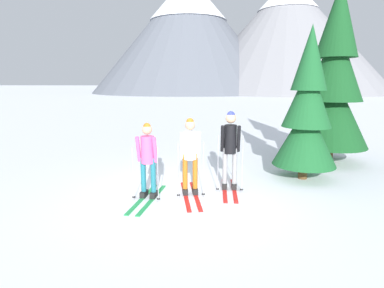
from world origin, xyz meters
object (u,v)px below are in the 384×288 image
skier_in_white (190,152)px  pine_tree_mid (307,111)px  skier_in_pink (148,159)px  pine_tree_near (333,82)px  skier_in_black (230,147)px

skier_in_white → pine_tree_mid: bearing=27.0°
skier_in_pink → pine_tree_near: pine_tree_near is taller
skier_in_white → skier_in_black: (0.87, 0.40, 0.06)m
skier_in_black → pine_tree_mid: size_ratio=0.48×
skier_in_white → skier_in_black: 0.96m
skier_in_black → pine_tree_mid: bearing=28.0°
skier_in_black → skier_in_pink: bearing=-158.0°
skier_in_pink → pine_tree_near: size_ratio=0.34×
skier_in_white → pine_tree_mid: 3.21m
pine_tree_near → pine_tree_mid: 2.31m
pine_tree_near → skier_in_black: bearing=-137.4°
skier_in_white → pine_tree_mid: (2.78, 1.41, 0.79)m
skier_in_pink → pine_tree_mid: 4.12m
pine_tree_near → pine_tree_mid: size_ratio=1.40×
skier_in_white → pine_tree_mid: size_ratio=0.48×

